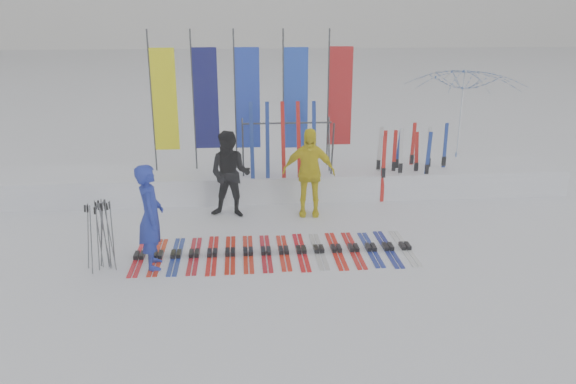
{
  "coord_description": "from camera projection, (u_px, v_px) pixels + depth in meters",
  "views": [
    {
      "loc": [
        -0.64,
        -8.16,
        4.16
      ],
      "look_at": [
        0.2,
        1.6,
        1.0
      ],
      "focal_mm": 35.0,
      "sensor_mm": 36.0,
      "label": 1
    }
  ],
  "objects": [
    {
      "name": "ground",
      "position": [
        284.0,
        281.0,
        9.06
      ],
      "size": [
        120.0,
        120.0,
        0.0
      ],
      "primitive_type": "plane",
      "color": "white",
      "rests_on": "ground"
    },
    {
      "name": "snow_bank",
      "position": [
        269.0,
        182.0,
        13.33
      ],
      "size": [
        14.0,
        1.6,
        0.6
      ],
      "primitive_type": "cube",
      "color": "white",
      "rests_on": "ground"
    },
    {
      "name": "person_blue",
      "position": [
        151.0,
        217.0,
        9.33
      ],
      "size": [
        0.51,
        0.71,
        1.8
      ],
      "primitive_type": "imported",
      "rotation": [
        0.0,
        0.0,
        1.7
      ],
      "color": "#1A2B9D",
      "rests_on": "ground"
    },
    {
      "name": "person_black",
      "position": [
        230.0,
        174.0,
        11.7
      ],
      "size": [
        1.02,
        0.87,
        1.83
      ],
      "primitive_type": "imported",
      "rotation": [
        0.0,
        0.0,
        -0.22
      ],
      "color": "black",
      "rests_on": "ground"
    },
    {
      "name": "person_yellow",
      "position": [
        309.0,
        172.0,
        11.77
      ],
      "size": [
        1.15,
        0.6,
        1.88
      ],
      "primitive_type": "imported",
      "rotation": [
        0.0,
        0.0,
        -0.13
      ],
      "color": "yellow",
      "rests_on": "ground"
    },
    {
      "name": "tent_canopy",
      "position": [
        462.0,
        118.0,
        15.08
      ],
      "size": [
        3.36,
        3.42,
        2.83
      ],
      "primitive_type": "imported",
      "rotation": [
        0.0,
        0.0,
        0.09
      ],
      "color": "white",
      "rests_on": "ground"
    },
    {
      "name": "ski_row",
      "position": [
        275.0,
        251.0,
        10.12
      ],
      "size": [
        4.97,
        1.69,
        0.07
      ],
      "color": "red",
      "rests_on": "ground"
    },
    {
      "name": "pole_cluster",
      "position": [
        102.0,
        236.0,
        9.35
      ],
      "size": [
        0.5,
        0.53,
        1.26
      ],
      "color": "#595B60",
      "rests_on": "ground"
    },
    {
      "name": "feather_flags",
      "position": [
        250.0,
        99.0,
        12.9
      ],
      "size": [
        4.64,
        0.27,
        3.2
      ],
      "color": "#383A3F",
      "rests_on": "ground"
    },
    {
      "name": "ski_rack",
      "position": [
        287.0,
        140.0,
        12.65
      ],
      "size": [
        2.04,
        0.8,
        1.23
      ],
      "color": "#383A3F",
      "rests_on": "ground"
    },
    {
      "name": "upright_skis",
      "position": [
        406.0,
        162.0,
        13.16
      ],
      "size": [
        1.71,
        0.98,
        1.68
      ],
      "color": "red",
      "rests_on": "ground"
    }
  ]
}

